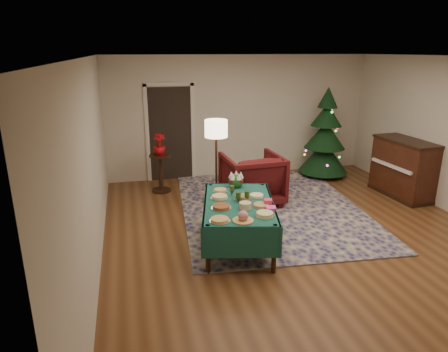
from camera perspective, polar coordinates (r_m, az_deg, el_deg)
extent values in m
plane|color=#593319|center=(6.39, 11.10, -8.67)|extent=(7.00, 7.00, 0.00)
plane|color=white|center=(5.75, 12.73, 16.27)|extent=(7.00, 7.00, 0.00)
plane|color=beige|center=(9.14, 2.37, 8.49)|extent=(6.00, 0.00, 6.00)
plane|color=beige|center=(5.38, -18.38, 1.13)|extent=(0.00, 7.00, 7.00)
cube|color=black|center=(8.87, -7.66, 5.91)|extent=(0.92, 0.02, 2.04)
cube|color=silver|center=(8.82, -10.90, 5.87)|extent=(0.08, 0.04, 2.14)
cube|color=silver|center=(8.92, -4.45, 6.27)|extent=(0.08, 0.04, 2.14)
cube|color=silver|center=(8.71, -7.94, 12.86)|extent=(1.08, 0.04, 0.08)
cube|color=#16144D|center=(7.46, 6.60, -4.45)|extent=(3.55, 4.46, 0.02)
cylinder|color=black|center=(5.22, -2.31, -10.44)|extent=(0.06, 0.06, 0.68)
cylinder|color=black|center=(6.65, -1.92, -4.04)|extent=(0.06, 0.06, 0.68)
cylinder|color=black|center=(5.26, 7.19, -10.32)|extent=(0.06, 0.06, 0.68)
cylinder|color=black|center=(6.69, 5.43, -3.99)|extent=(0.06, 0.06, 0.68)
cube|color=#164F49|center=(5.80, 2.10, -3.93)|extent=(1.37, 1.91, 0.04)
cube|color=#164F49|center=(6.67, 1.75, -2.81)|extent=(1.01, 0.26, 0.43)
cube|color=#164F49|center=(5.11, 2.52, -9.49)|extent=(1.01, 0.26, 0.43)
cube|color=#164F49|center=(5.92, 6.85, -5.65)|extent=(0.43, 1.71, 0.43)
cube|color=#164F49|center=(5.88, -2.73, -5.72)|extent=(0.43, 1.71, 0.43)
cylinder|color=silver|center=(5.17, -0.62, -6.44)|extent=(0.27, 0.27, 0.01)
cylinder|color=tan|center=(5.16, -0.62, -6.22)|extent=(0.23, 0.23, 0.03)
cylinder|color=silver|center=(5.17, 2.74, -6.44)|extent=(0.28, 0.28, 0.01)
sphere|color=#CC727A|center=(5.14, 2.75, -5.69)|extent=(0.14, 0.14, 0.14)
cylinder|color=silver|center=(5.34, 5.84, -5.70)|extent=(0.26, 0.26, 0.01)
cylinder|color=#D8D172|center=(5.33, 5.85, -5.42)|extent=(0.22, 0.22, 0.05)
cylinder|color=silver|center=(5.57, -0.40, -4.61)|extent=(0.28, 0.28, 0.01)
cylinder|color=brown|center=(5.56, -0.40, -4.39)|extent=(0.24, 0.24, 0.04)
cylinder|color=silver|center=(5.57, 3.05, -4.64)|extent=(0.20, 0.20, 0.01)
cylinder|color=tan|center=(5.55, 3.06, -4.19)|extent=(0.17, 0.17, 0.08)
cylinder|color=silver|center=(5.66, 5.33, -4.31)|extent=(0.25, 0.25, 0.01)
cylinder|color=#B2844C|center=(5.66, 5.34, -4.13)|extent=(0.21, 0.21, 0.03)
cylinder|color=silver|center=(5.94, -0.64, -3.17)|extent=(0.27, 0.27, 0.01)
cylinder|color=#D8BF7F|center=(5.93, -0.65, -2.96)|extent=(0.23, 0.23, 0.04)
cylinder|color=silver|center=(5.90, 2.68, -3.34)|extent=(0.26, 0.26, 0.01)
cylinder|color=maroon|center=(5.88, 2.68, -3.05)|extent=(0.22, 0.22, 0.05)
cylinder|color=silver|center=(6.02, 4.69, -2.93)|extent=(0.24, 0.24, 0.01)
cylinder|color=#F2EACC|center=(6.01, 4.69, -2.76)|extent=(0.20, 0.20, 0.03)
cylinder|color=silver|center=(6.22, -0.53, -2.18)|extent=(0.23, 0.23, 0.01)
cylinder|color=tan|center=(6.22, -0.53, -2.01)|extent=(0.19, 0.19, 0.03)
cone|color=#2D471E|center=(6.03, 1.14, -2.48)|extent=(0.06, 0.06, 0.08)
cylinder|color=#2D471E|center=(6.01, 1.14, -1.78)|extent=(0.07, 0.07, 0.08)
cone|color=#2D471E|center=(5.82, 3.30, -3.26)|extent=(0.06, 0.06, 0.08)
cylinder|color=#2D471E|center=(5.79, 3.31, -2.55)|extent=(0.07, 0.07, 0.08)
cone|color=#2D471E|center=(5.78, 2.05, -3.41)|extent=(0.06, 0.06, 0.08)
cylinder|color=#2D471E|center=(5.75, 2.06, -2.69)|extent=(0.07, 0.07, 0.08)
cube|color=#F845B0|center=(5.58, 6.71, -4.57)|extent=(0.16, 0.16, 0.04)
cube|color=#CF3958|center=(5.70, 6.28, -3.76)|extent=(0.13, 0.13, 0.09)
sphere|color=#1E4C1E|center=(6.41, 1.71, -0.79)|extent=(0.24, 0.24, 0.24)
cone|color=white|center=(6.39, 2.42, 0.19)|extent=(0.09, 0.09, 0.11)
cone|color=white|center=(6.45, 1.75, 0.35)|extent=(0.09, 0.09, 0.11)
cone|color=white|center=(6.40, 1.03, 0.22)|extent=(0.09, 0.09, 0.11)
cone|color=white|center=(6.31, 1.26, -0.03)|extent=(0.09, 0.09, 0.11)
cone|color=white|center=(6.31, 2.13, -0.05)|extent=(0.09, 0.09, 0.11)
sphere|color=#B20C0F|center=(6.47, 2.28, -0.28)|extent=(0.06, 0.06, 0.06)
sphere|color=#B20C0F|center=(6.46, 1.03, -0.30)|extent=(0.06, 0.06, 0.06)
sphere|color=#B20C0F|center=(6.32, 1.13, -0.69)|extent=(0.06, 0.06, 0.06)
sphere|color=#B20C0F|center=(6.33, 2.40, -0.67)|extent=(0.06, 0.06, 0.06)
imported|color=#4D1012|center=(7.49, 4.03, -0.06)|extent=(1.08, 1.02, 1.06)
cylinder|color=#A57F3F|center=(7.37, -1.07, -4.54)|extent=(0.28, 0.28, 0.03)
cylinder|color=black|center=(7.13, -1.10, 0.91)|extent=(0.04, 0.04, 1.49)
cylinder|color=#FFEABF|center=(6.96, -1.14, 6.80)|extent=(0.40, 0.40, 0.30)
cylinder|color=black|center=(8.35, -8.92, -2.02)|extent=(0.39, 0.39, 0.04)
cylinder|color=black|center=(8.24, -9.03, 0.32)|extent=(0.09, 0.09, 0.71)
cylinder|color=black|center=(8.13, -9.16, 2.87)|extent=(0.43, 0.43, 0.03)
imported|color=#AD0C11|center=(8.10, -9.21, 3.82)|extent=(0.24, 0.43, 0.24)
cylinder|color=black|center=(9.56, 13.87, 0.57)|extent=(0.12, 0.12, 0.16)
cone|color=black|center=(9.46, 14.03, 2.74)|extent=(1.22, 1.22, 0.71)
cone|color=black|center=(9.35, 14.26, 5.73)|extent=(1.00, 1.00, 0.61)
cone|color=black|center=(9.27, 14.47, 8.48)|extent=(0.76, 0.76, 0.50)
cone|color=black|center=(9.22, 14.66, 10.83)|extent=(0.49, 0.49, 0.45)
cube|color=black|center=(8.76, 23.82, -2.31)|extent=(0.65, 1.33, 0.07)
cube|color=black|center=(8.60, 24.25, 1.02)|extent=(0.63, 1.31, 1.06)
cube|color=black|center=(8.48, 24.71, 4.58)|extent=(0.67, 1.35, 0.05)
cube|color=white|center=(8.41, 22.90, 1.35)|extent=(0.18, 1.10, 0.05)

